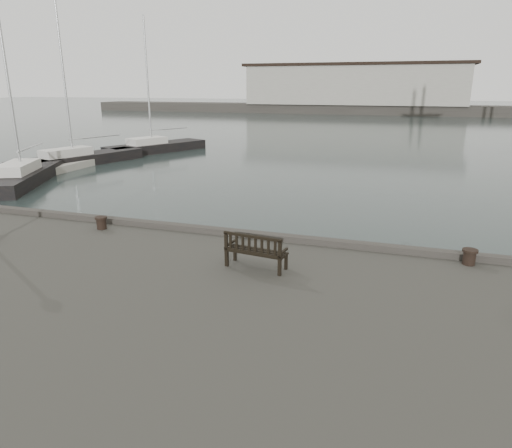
{
  "coord_description": "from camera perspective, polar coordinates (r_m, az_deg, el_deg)",
  "views": [
    {
      "loc": [
        3.74,
        -12.43,
        5.91
      ],
      "look_at": [
        -0.14,
        -0.5,
        2.1
      ],
      "focal_mm": 32.0,
      "sensor_mm": 36.0,
      "label": 1
    }
  ],
  "objects": [
    {
      "name": "bollard_left",
      "position": [
        15.22,
        -18.76,
        0.14
      ],
      "size": [
        0.49,
        0.49,
        0.39
      ],
      "primitive_type": "cylinder",
      "rotation": [
        0.0,
        0.0,
        -0.4
      ],
      "color": "black",
      "rests_on": "quay"
    },
    {
      "name": "bollard_right",
      "position": [
        12.76,
        25.12,
        -3.75
      ],
      "size": [
        0.39,
        0.39,
        0.4
      ],
      "primitive_type": "cylinder",
      "rotation": [
        0.0,
        0.0,
        -0.01
      ],
      "color": "black",
      "rests_on": "quay"
    },
    {
      "name": "yacht_c",
      "position": [
        32.9,
        -26.83,
        5.16
      ],
      "size": [
        6.61,
        10.45,
        13.84
      ],
      "rotation": [
        0.0,
        0.0,
        0.43
      ],
      "color": "black",
      "rests_on": "ground"
    },
    {
      "name": "breakwater",
      "position": [
        104.77,
        13.99,
        15.53
      ],
      "size": [
        140.0,
        9.5,
        12.2
      ],
      "color": "#383530",
      "rests_on": "ground"
    },
    {
      "name": "bench",
      "position": [
        11.31,
        -0.03,
        -4.19
      ],
      "size": [
        1.59,
        0.72,
        0.89
      ],
      "rotation": [
        0.0,
        0.0,
        -0.13
      ],
      "color": "black",
      "rests_on": "quay"
    },
    {
      "name": "yacht_d",
      "position": [
        44.11,
        -12.34,
        9.11
      ],
      "size": [
        6.49,
        10.03,
        12.33
      ],
      "rotation": [
        0.0,
        0.0,
        -0.43
      ],
      "color": "black",
      "rests_on": "ground"
    },
    {
      "name": "ground",
      "position": [
        14.26,
        1.18,
        -7.59
      ],
      "size": [
        400.0,
        400.0,
        0.0
      ],
      "primitive_type": "plane",
      "color": "black",
      "rests_on": "ground"
    },
    {
      "name": "pontoon",
      "position": [
        33.14,
        -28.27,
        5.04
      ],
      "size": [
        2.0,
        24.0,
        0.5
      ],
      "primitive_type": "cube",
      "color": "#99988E",
      "rests_on": "ground"
    },
    {
      "name": "yacht_b",
      "position": [
        38.37,
        -21.16,
        7.28
      ],
      "size": [
        5.36,
        10.81,
        13.93
      ],
      "rotation": [
        0.0,
        0.0,
        -0.3
      ],
      "color": "black",
      "rests_on": "ground"
    }
  ]
}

